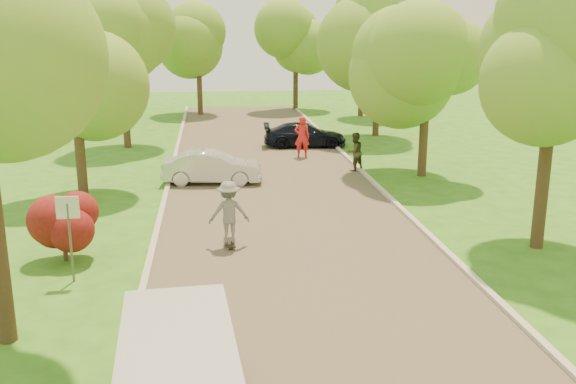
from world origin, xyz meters
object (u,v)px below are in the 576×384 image
dark_sedan (305,135)px  person_olive (355,152)px  longboard (230,243)px  person_striped (302,137)px  street_sign (69,221)px  skateboarder (229,212)px  silver_sedan (213,167)px

dark_sedan → person_olive: 6.02m
longboard → person_striped: size_ratio=0.47×
street_sign → skateboarder: size_ratio=1.21×
person_olive → street_sign: bearing=22.4°
longboard → person_striped: person_striped is taller
dark_sedan → person_striped: 2.82m
street_sign → silver_sedan: street_sign is taller
person_striped → person_olive: size_ratio=1.18×
street_sign → person_olive: 14.81m
longboard → person_striped: 12.85m
silver_sedan → person_striped: bearing=-36.8°
longboard → person_olive: (5.69, 9.11, 0.74)m
longboard → skateboarder: size_ratio=0.52×
person_striped → dark_sedan: bearing=-94.0°
person_striped → person_olive: person_striped is taller
silver_sedan → skateboarder: skateboarder is taller
dark_sedan → longboard: (-4.38, -14.98, -0.52)m
silver_sedan → longboard: bearing=-170.9°
street_sign → person_olive: street_sign is taller
silver_sedan → person_olive: size_ratio=2.35×
person_striped → silver_sedan: bearing=54.3°
dark_sedan → person_olive: size_ratio=2.54×
silver_sedan → person_striped: (4.26, 4.60, 0.34)m
silver_sedan → longboard: silver_sedan is taller
longboard → skateboarder: skateboarder is taller
skateboarder → person_striped: person_striped is taller
silver_sedan → skateboarder: (0.41, -7.63, 0.37)m
longboard → person_striped: (3.84, 12.23, 0.89)m
person_striped → person_olive: (1.84, -3.12, -0.15)m
silver_sedan → person_olive: person_olive is taller
skateboarder → silver_sedan: bearing=-91.5°
street_sign → longboard: 4.69m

